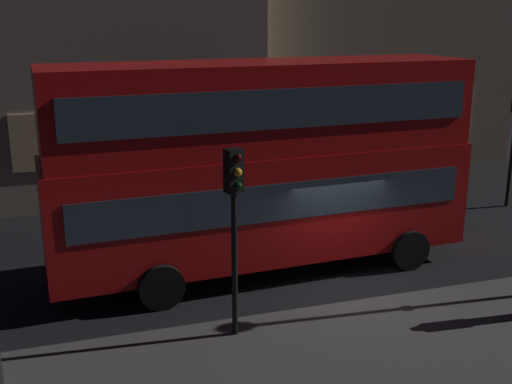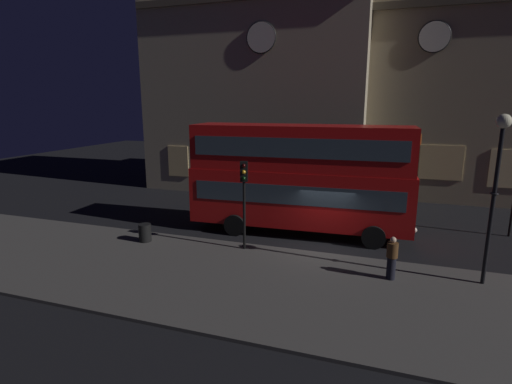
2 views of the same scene
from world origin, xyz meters
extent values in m
plane|color=black|center=(0.00, 0.00, 0.00)|extent=(80.00, 80.00, 0.00)
cube|color=#F2D18C|center=(-7.02, 8.36, 2.44)|extent=(1.61, 0.06, 1.87)
cube|color=#E5C67F|center=(-4.50, 8.36, 2.62)|extent=(1.61, 0.06, 2.14)
cube|color=#F2D18C|center=(-1.98, 8.36, 2.23)|extent=(1.61, 0.06, 2.03)
cube|color=#F2D18C|center=(1.62, 10.34, 2.43)|extent=(2.55, 0.06, 2.31)
cube|color=#F2D18C|center=(5.60, 10.34, 2.68)|extent=(2.55, 0.06, 2.19)
cube|color=#F9E09E|center=(9.58, 10.34, 2.47)|extent=(2.55, 0.06, 2.33)
cube|color=#B20F0F|center=(-1.56, 1.68, 1.87)|extent=(10.75, 3.01, 2.69)
cube|color=#B20F0F|center=(-1.56, 1.68, 4.29)|extent=(10.54, 2.95, 2.13)
cube|color=#2D3842|center=(-1.56, 1.68, 2.21)|extent=(9.91, 3.02, 0.90)
cube|color=#2D3842|center=(-1.56, 1.68, 4.39)|extent=(9.91, 3.02, 0.90)
cube|color=#F2D84C|center=(3.71, 1.93, 4.87)|extent=(0.15, 1.50, 0.44)
sphere|color=white|center=(3.74, 2.74, 0.88)|extent=(0.24, 0.24, 0.24)
sphere|color=white|center=(3.82, 1.12, 0.88)|extent=(0.24, 0.24, 0.24)
cylinder|color=black|center=(2.00, 3.15, 0.53)|extent=(1.07, 0.29, 1.05)
cylinder|color=black|center=(2.12, 0.55, 0.53)|extent=(1.07, 0.29, 1.05)
cylinder|color=black|center=(-4.54, 2.83, 0.53)|extent=(1.07, 0.29, 1.05)
cylinder|color=black|center=(-4.42, 0.24, 0.53)|extent=(1.07, 0.29, 1.05)
cylinder|color=black|center=(-3.22, -1.59, 1.63)|extent=(0.12, 0.12, 3.02)
cube|color=black|center=(-3.22, -1.59, 3.57)|extent=(0.38, 0.34, 0.85)
sphere|color=black|center=(-3.18, -1.73, 3.84)|extent=(0.17, 0.17, 0.17)
sphere|color=orange|center=(-3.18, -1.73, 3.57)|extent=(0.17, 0.17, 0.17)
sphere|color=black|center=(-3.18, -1.73, 3.30)|extent=(0.17, 0.17, 0.17)
cylinder|color=black|center=(8.33, 4.48, 1.63)|extent=(0.12, 0.12, 3.26)
camera|label=1|loc=(-6.37, -12.80, 6.45)|focal=44.15mm
camera|label=2|loc=(2.66, -17.24, 6.46)|focal=28.22mm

